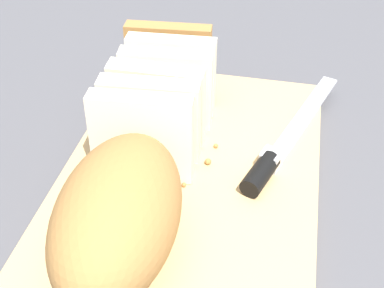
% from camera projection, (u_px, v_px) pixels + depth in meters
% --- Properties ---
extents(ground_plane, '(3.00, 3.00, 0.00)m').
position_uv_depth(ground_plane, '(192.00, 179.00, 0.54)').
color(ground_plane, '#4C4C51').
extents(cutting_board, '(0.38, 0.28, 0.02)m').
position_uv_depth(cutting_board, '(192.00, 173.00, 0.54)').
color(cutting_board, tan).
rests_on(cutting_board, ground_plane).
extents(bread_loaf, '(0.36, 0.14, 0.09)m').
position_uv_depth(bread_loaf, '(138.00, 158.00, 0.47)').
color(bread_loaf, '#A8753D').
rests_on(bread_loaf, cutting_board).
extents(bread_knife, '(0.24, 0.09, 0.02)m').
position_uv_depth(bread_knife, '(274.00, 155.00, 0.53)').
color(bread_knife, silver).
rests_on(bread_knife, cutting_board).
extents(crumb_near_knife, '(0.01, 0.01, 0.01)m').
position_uv_depth(crumb_near_knife, '(208.00, 162.00, 0.53)').
color(crumb_near_knife, '#A8753D').
rests_on(crumb_near_knife, cutting_board).
extents(crumb_near_loaf, '(0.00, 0.00, 0.00)m').
position_uv_depth(crumb_near_loaf, '(183.00, 185.00, 0.51)').
color(crumb_near_loaf, '#A8753D').
rests_on(crumb_near_loaf, cutting_board).
extents(crumb_stray_left, '(0.01, 0.01, 0.01)m').
position_uv_depth(crumb_stray_left, '(193.00, 140.00, 0.56)').
color(crumb_stray_left, '#A8753D').
rests_on(crumb_stray_left, cutting_board).
extents(crumb_stray_right, '(0.01, 0.01, 0.01)m').
position_uv_depth(crumb_stray_right, '(216.00, 146.00, 0.55)').
color(crumb_stray_right, '#A8753D').
rests_on(crumb_stray_right, cutting_board).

